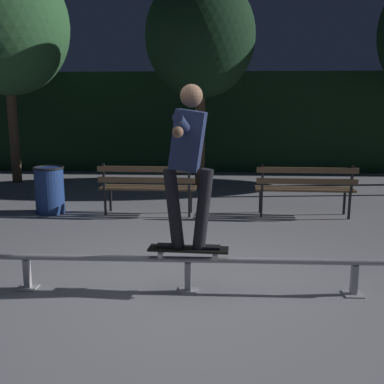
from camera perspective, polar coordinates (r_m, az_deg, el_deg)
name	(u,v)px	position (r m, az deg, el deg)	size (l,w,h in m)	color
ground_plane	(188,293)	(4.45, -0.58, -12.91)	(90.00, 90.00, 0.00)	gray
hedge_backdrop	(205,122)	(12.72, 1.70, 9.04)	(24.00, 1.20, 2.71)	black
grind_rail	(188,265)	(4.39, -0.56, -9.38)	(3.80, 0.18, 0.36)	#9E9EA3
skateboard	(188,249)	(4.33, -0.47, -7.43)	(0.79, 0.25, 0.09)	black
skateboarder	(189,154)	(4.13, -0.45, 4.98)	(0.63, 1.41, 1.56)	black
park_bench_leftmost	(147,184)	(7.36, -5.77, 1.06)	(1.61, 0.47, 0.88)	black
park_bench_left_center	(305,185)	(7.43, 14.40, 0.86)	(1.61, 0.47, 0.88)	black
tree_behind_benches	(200,37)	(9.87, 1.07, 19.33)	(2.33, 2.33, 4.52)	brown
tree_far_left	(6,26)	(11.42, -22.93, 19.16)	(2.82, 2.82, 5.14)	brown
trash_can	(50,189)	(7.89, -17.92, 0.34)	(0.52, 0.52, 0.80)	navy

